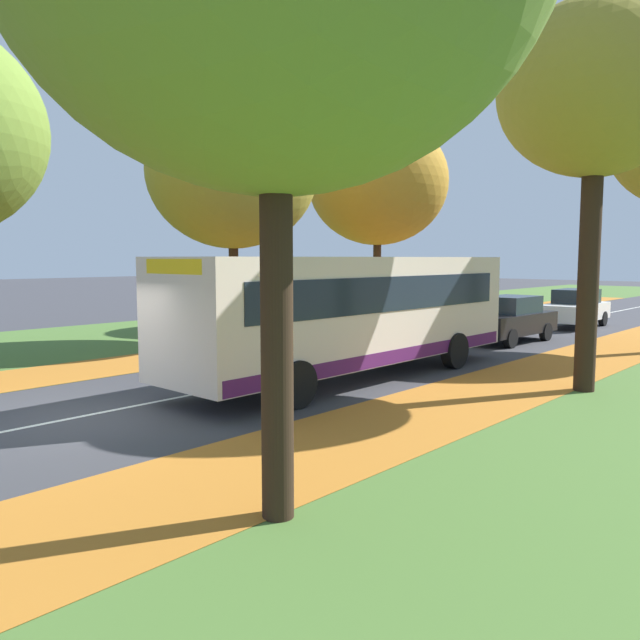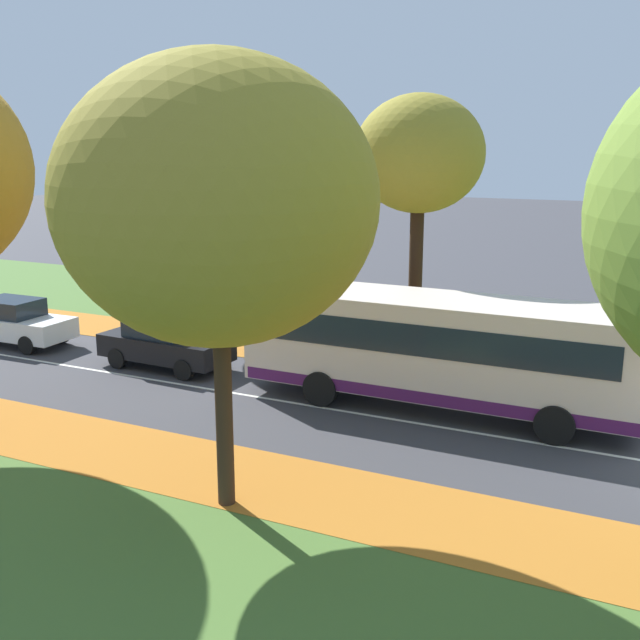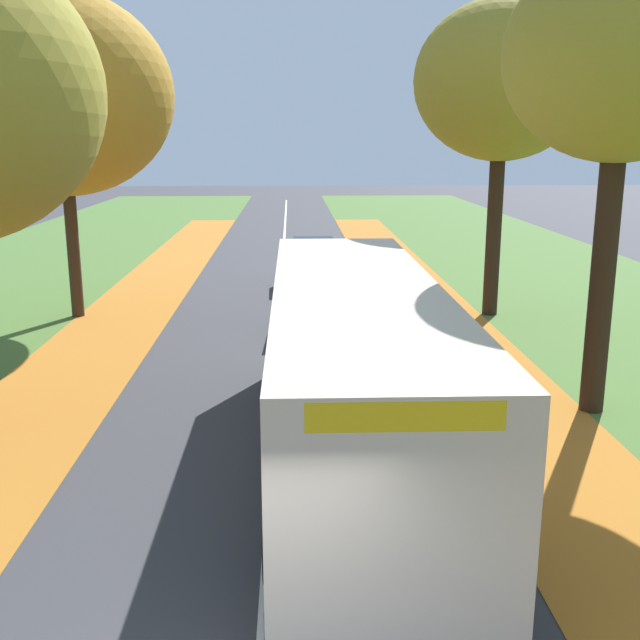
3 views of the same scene
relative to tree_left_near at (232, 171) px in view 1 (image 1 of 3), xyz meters
The scene contains 11 objects.
ground_plane 12.03m from the tree_left_near, 57.00° to the right, with size 160.00×160.00×0.00m, color #38383D.
grass_verge_left 13.12m from the tree_left_near, 107.28° to the left, with size 12.00×90.00×0.01m, color #476B2D.
leaf_litter_left 7.92m from the tree_left_near, 77.86° to the left, with size 2.80×60.00×0.00m, color #B26B23.
leaf_litter_right 12.96m from the tree_left_near, 26.73° to the left, with size 2.80×60.00×0.00m, color #B26B23.
road_centre_line 13.88m from the tree_left_near, 62.95° to the left, with size 0.12×80.00×0.01m, color silver.
tree_left_near is the anchor object (origin of this frame).
tree_left_mid 8.54m from the tree_left_near, 91.75° to the left, with size 6.20×6.20×9.10m.
tree_right_near 11.87m from the tree_left_near, ahead, with size 4.16×4.16×8.43m.
bus 8.47m from the tree_left_near, 16.80° to the right, with size 2.70×10.41×2.98m.
car_black_lead 10.89m from the tree_left_near, 43.90° to the left, with size 1.92×4.27×1.62m.
car_white_following 15.66m from the tree_left_near, 62.25° to the left, with size 1.86×4.24×1.62m.
Camera 1 is at (10.99, -5.14, 2.95)m, focal length 35.00 mm.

